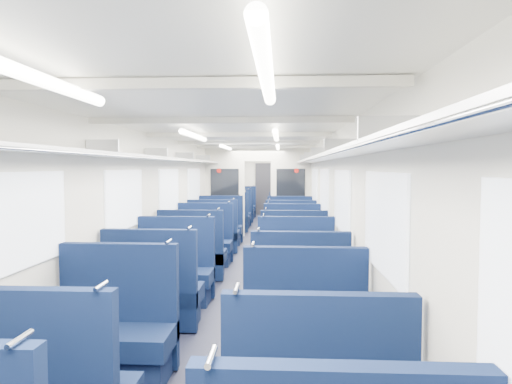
{
  "coord_description": "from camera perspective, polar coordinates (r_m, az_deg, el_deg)",
  "views": [
    {
      "loc": [
        0.62,
        -8.58,
        1.83
      ],
      "look_at": [
        -0.02,
        2.93,
        1.21
      ],
      "focal_mm": 31.73,
      "sensor_mm": 36.0,
      "label": 1
    }
  ],
  "objects": [
    {
      "name": "seat_6",
      "position": [
        4.32,
        -17.43,
        -16.9
      ],
      "size": [
        1.06,
        0.59,
        1.19
      ],
      "color": "#0C1B3D",
      "rests_on": "floor"
    },
    {
      "name": "bulkhead",
      "position": [
        12.0,
        0.21,
        0.24
      ],
      "size": [
        2.8,
        0.1,
        2.35
      ],
      "color": "beige",
      "rests_on": "floor"
    },
    {
      "name": "seat_8",
      "position": [
        5.42,
        -12.79,
        -12.68
      ],
      "size": [
        1.06,
        0.59,
        1.19
      ],
      "color": "#0C1B3D",
      "rests_on": "floor"
    },
    {
      "name": "seat_21",
      "position": [
        12.71,
        4.11,
        -3.53
      ],
      "size": [
        1.06,
        0.59,
        1.19
      ],
      "color": "#0C1B3D",
      "rests_on": "floor"
    },
    {
      "name": "seat_19",
      "position": [
        10.69,
        4.28,
        -4.79
      ],
      "size": [
        1.06,
        0.59,
        1.19
      ],
      "color": "#0C1B3D",
      "rests_on": "floor"
    },
    {
      "name": "ceiling_fittings",
      "position": [
        8.36,
        -1.09,
        6.24
      ],
      "size": [
        2.7,
        16.06,
        0.11
      ],
      "color": "beige",
      "rests_on": "ceiling"
    },
    {
      "name": "seat_16",
      "position": [
        9.82,
        -5.38,
        -5.5
      ],
      "size": [
        1.06,
        0.59,
        1.19
      ],
      "color": "#0C1B3D",
      "rests_on": "floor"
    },
    {
      "name": "luggage_rack_right",
      "position": [
        8.6,
        7.14,
        4.02
      ],
      "size": [
        0.36,
        17.4,
        0.18
      ],
      "color": "#B2B5BA",
      "rests_on": "wall_right"
    },
    {
      "name": "luggage_rack_left",
      "position": [
        8.78,
        -8.9,
        3.99
      ],
      "size": [
        0.36,
        17.4,
        0.18
      ],
      "color": "#B2B5BA",
      "rests_on": "wall_left"
    },
    {
      "name": "seat_9",
      "position": [
        5.15,
        5.52,
        -13.45
      ],
      "size": [
        1.06,
        0.59,
        1.19
      ],
      "color": "#0C1B3D",
      "rests_on": "floor"
    },
    {
      "name": "seat_27",
      "position": [
        16.35,
        3.9,
        -2.05
      ],
      "size": [
        1.06,
        0.59,
        1.19
      ],
      "color": "#0C1B3D",
      "rests_on": "floor"
    },
    {
      "name": "wall_right",
      "position": [
        8.64,
        8.35,
        -1.29
      ],
      "size": [
        0.02,
        18.0,
        2.35
      ],
      "primitive_type": "cube",
      "color": "beige",
      "rests_on": "floor"
    },
    {
      "name": "seat_14",
      "position": [
        8.69,
        -6.52,
        -6.64
      ],
      "size": [
        1.06,
        0.59,
        1.19
      ],
      "color": "#0C1B3D",
      "rests_on": "floor"
    },
    {
      "name": "wall_left",
      "position": [
        8.84,
        -10.05,
        -1.2
      ],
      "size": [
        0.02,
        18.0,
        2.35
      ],
      "primitive_type": "cube",
      "color": "beige",
      "rests_on": "floor"
    },
    {
      "name": "ceiling",
      "position": [
        8.62,
        -0.96,
        6.55
      ],
      "size": [
        2.8,
        18.0,
        0.01
      ],
      "primitive_type": "cube",
      "color": "white",
      "rests_on": "wall_left"
    },
    {
      "name": "seat_18",
      "position": [
        10.89,
        -4.52,
        -4.65
      ],
      "size": [
        1.06,
        0.59,
        1.19
      ],
      "color": "#0C1B3D",
      "rests_on": "floor"
    },
    {
      "name": "dado_right",
      "position": [
        8.74,
        8.2,
        -6.69
      ],
      "size": [
        0.03,
        17.9,
        0.7
      ],
      "primitive_type": "cube",
      "color": "#0F1933",
      "rests_on": "floor"
    },
    {
      "name": "seat_15",
      "position": [
        8.45,
        4.58,
        -6.91
      ],
      "size": [
        1.06,
        0.59,
        1.19
      ],
      "color": "#0C1B3D",
      "rests_on": "floor"
    },
    {
      "name": "floor",
      "position": [
        8.8,
        -0.95,
        -8.91
      ],
      "size": [
        2.8,
        18.0,
        0.01
      ],
      "primitive_type": "cube",
      "color": "black",
      "rests_on": "ground"
    },
    {
      "name": "seat_12",
      "position": [
        7.56,
        -8.03,
        -8.11
      ],
      "size": [
        1.06,
        0.59,
        1.19
      ],
      "color": "#0C1B3D",
      "rests_on": "floor"
    },
    {
      "name": "seat_11",
      "position": [
        6.28,
        5.08,
        -10.41
      ],
      "size": [
        1.06,
        0.59,
        1.19
      ],
      "color": "#0C1B3D",
      "rests_on": "floor"
    },
    {
      "name": "seat_22",
      "position": [
        13.92,
        -2.82,
        -2.95
      ],
      "size": [
        1.06,
        0.59,
        1.19
      ],
      "color": "#0C1B3D",
      "rests_on": "floor"
    },
    {
      "name": "seat_23",
      "position": [
        13.89,
        4.03,
        -2.97
      ],
      "size": [
        1.06,
        0.59,
        1.19
      ],
      "color": "#0C1B3D",
      "rests_on": "floor"
    },
    {
      "name": "seat_17",
      "position": [
        9.66,
        4.4,
        -5.64
      ],
      "size": [
        1.06,
        0.59,
        1.19
      ],
      "color": "#0C1B3D",
      "rests_on": "floor"
    },
    {
      "name": "seat_26",
      "position": [
        16.39,
        -1.91,
        -2.03
      ],
      "size": [
        1.06,
        0.59,
        1.19
      ],
      "color": "#0C1B3D",
      "rests_on": "floor"
    },
    {
      "name": "seat_24",
      "position": [
        15.1,
        -2.35,
        -2.47
      ],
      "size": [
        1.06,
        0.59,
        1.19
      ],
      "color": "#0C1B3D",
      "rests_on": "floor"
    },
    {
      "name": "seat_20",
      "position": [
        12.86,
        -3.33,
        -3.45
      ],
      "size": [
        1.06,
        0.59,
        1.19
      ],
      "color": "#0C1B3D",
      "rests_on": "floor"
    },
    {
      "name": "wall_far",
      "position": [
        17.6,
        1.16,
        0.97
      ],
      "size": [
        2.8,
        0.02,
        2.35
      ],
      "primitive_type": "cube",
      "color": "beige",
      "rests_on": "floor"
    },
    {
      "name": "end_door",
      "position": [
        17.55,
        1.15,
        0.39
      ],
      "size": [
        0.75,
        0.06,
        2.0
      ],
      "primitive_type": "cube",
      "color": "black",
      "rests_on": "floor"
    },
    {
      "name": "seat_25",
      "position": [
        15.17,
        3.96,
        -2.45
      ],
      "size": [
        1.06,
        0.59,
        1.19
      ],
      "color": "#0C1B3D",
      "rests_on": "floor"
    },
    {
      "name": "dado_left",
      "position": [
        8.94,
        -9.9,
        -6.49
      ],
      "size": [
        0.03,
        17.9,
        0.7
      ],
      "primitive_type": "cube",
      "color": "#0F1933",
      "rests_on": "floor"
    },
    {
      "name": "windows",
      "position": [
        8.16,
        -1.19,
        0.21
      ],
      "size": [
        2.78,
        15.6,
        0.75
      ],
      "color": "white",
      "rests_on": "wall_left"
    },
    {
      "name": "seat_10",
      "position": [
        6.37,
        -10.25,
        -10.27
      ],
      "size": [
        1.06,
        0.59,
        1.19
      ],
      "color": "#0C1B3D",
      "rests_on": "floor"
    },
    {
      "name": "seat_13",
      "position": [
        7.45,
        4.77,
        -8.26
      ],
      "size": [
        1.06,
        0.59,
        1.19
      ],
      "color": "#0C1B3D",
      "rests_on": "floor"
    },
    {
      "name": "seat_7",
      "position": [
        3.99,
        6.28,
        -18.5
      ],
      "size": [
        1.06,
        0.59,
        1.19
      ],
      "color": "#0C1B3D",
      "rests_on": "floor"
    }
  ]
}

